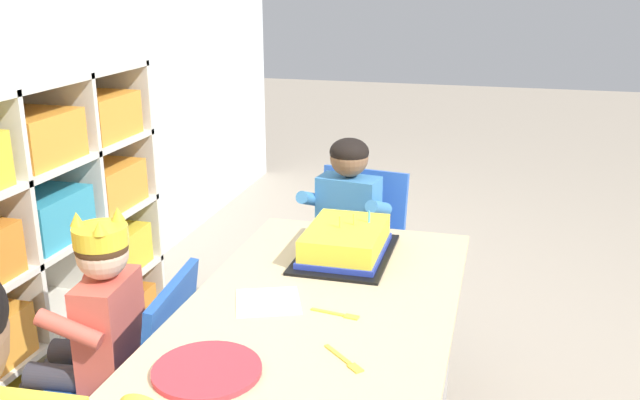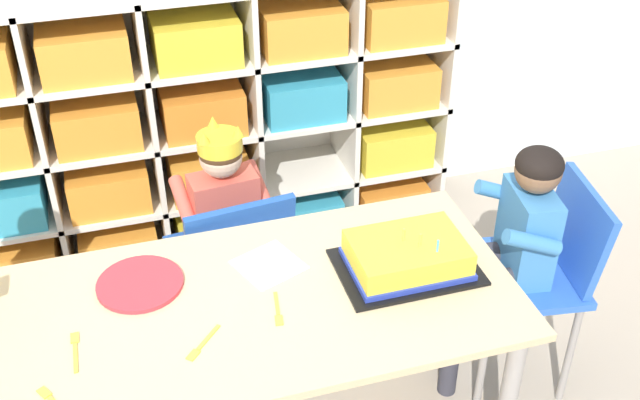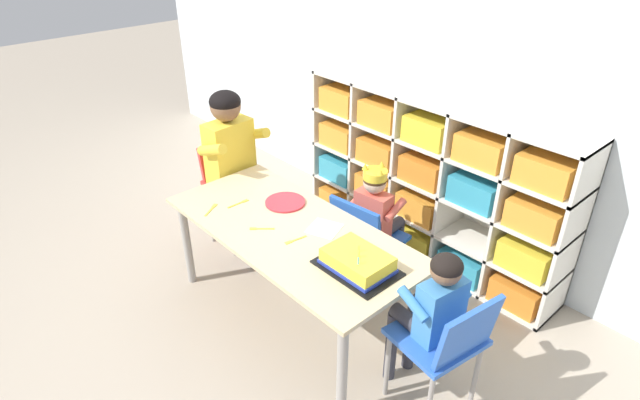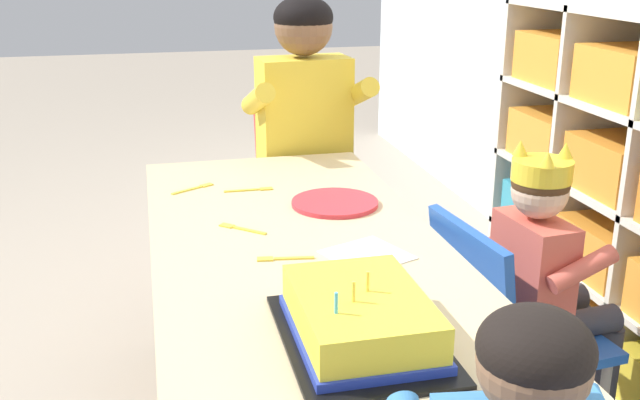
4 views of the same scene
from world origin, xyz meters
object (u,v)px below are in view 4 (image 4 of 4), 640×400
object	(u,v)px
child_with_crown	(547,267)
classroom_chair_blue	(502,322)
fork_at_table_front_edge	(240,228)
classroom_chair_adult_side	(301,181)
fork_beside_plate_stack	(252,190)
birthday_cake_on_tray	(360,320)
paper_plate_stack	(335,203)
activity_table	(298,269)
fork_by_napkin	(195,188)
adult_helper_seated	(309,124)
fork_scattered_mid_table	(281,258)

from	to	relation	value
child_with_crown	classroom_chair_blue	bearing A→B (deg)	89.47
fork_at_table_front_edge	classroom_chair_adult_side	bearing A→B (deg)	110.97
fork_at_table_front_edge	fork_beside_plate_stack	world-z (taller)	same
birthday_cake_on_tray	paper_plate_stack	distance (m)	0.71
activity_table	birthday_cake_on_tray	distance (m)	0.48
classroom_chair_adult_side	fork_by_napkin	world-z (taller)	classroom_chair_adult_side
activity_table	fork_by_napkin	bearing A→B (deg)	-155.83
adult_helper_seated	fork_scattered_mid_table	bearing A→B (deg)	-110.18
classroom_chair_adult_side	adult_helper_seated	distance (m)	0.25
child_with_crown	adult_helper_seated	bearing A→B (deg)	19.33
paper_plate_stack	fork_by_napkin	distance (m)	0.41
child_with_crown	fork_beside_plate_stack	xyz separation A→B (m)	(-0.47, -0.65, 0.10)
classroom_chair_blue	classroom_chair_adult_side	size ratio (longest dim) A/B	0.89
classroom_chair_blue	activity_table	bearing A→B (deg)	74.56
child_with_crown	paper_plate_stack	distance (m)	0.55
child_with_crown	classroom_chair_adult_side	bearing A→B (deg)	17.14
classroom_chair_blue	birthday_cake_on_tray	size ratio (longest dim) A/B	1.68
birthday_cake_on_tray	fork_beside_plate_stack	distance (m)	0.87
classroom_chair_blue	fork_beside_plate_stack	size ratio (longest dim) A/B	4.64
birthday_cake_on_tray	fork_by_napkin	xyz separation A→B (m)	(-0.92, -0.21, -0.04)
paper_plate_stack	fork_by_napkin	xyz separation A→B (m)	(-0.22, -0.35, -0.00)
fork_by_napkin	activity_table	bearing A→B (deg)	82.94
birthday_cake_on_tray	adult_helper_seated	bearing A→B (deg)	171.44
classroom_chair_adult_side	paper_plate_stack	size ratio (longest dim) A/B	3.12
activity_table	birthday_cake_on_tray	world-z (taller)	birthday_cake_on_tray
fork_by_napkin	child_with_crown	bearing A→B (deg)	115.89
child_with_crown	fork_at_table_front_edge	bearing A→B (deg)	70.28
paper_plate_stack	fork_at_table_front_edge	xyz separation A→B (m)	(0.12, -0.27, -0.00)
classroom_chair_adult_side	fork_scattered_mid_table	distance (m)	1.03
adult_helper_seated	fork_by_napkin	distance (m)	0.53
birthday_cake_on_tray	activity_table	bearing A→B (deg)	-178.61
activity_table	child_with_crown	distance (m)	0.61
classroom_chair_blue	fork_beside_plate_stack	distance (m)	0.76
child_with_crown	fork_by_napkin	xyz separation A→B (m)	(-0.52, -0.80, 0.10)
birthday_cake_on_tray	fork_at_table_front_edge	world-z (taller)	birthday_cake_on_tray
paper_plate_stack	fork_beside_plate_stack	xyz separation A→B (m)	(-0.17, -0.19, -0.00)
fork_scattered_mid_table	fork_by_napkin	distance (m)	0.56
paper_plate_stack	fork_beside_plate_stack	distance (m)	0.26
fork_at_table_front_edge	paper_plate_stack	bearing A→B (deg)	66.86
activity_table	fork_at_table_front_edge	bearing A→B (deg)	-131.22
fork_by_napkin	fork_beside_plate_stack	world-z (taller)	same
activity_table	paper_plate_stack	xyz separation A→B (m)	(-0.22, 0.14, 0.08)
birthday_cake_on_tray	fork_scattered_mid_table	bearing A→B (deg)	-169.66
birthday_cake_on_tray	fork_by_napkin	world-z (taller)	birthday_cake_on_tray
paper_plate_stack	adult_helper_seated	bearing A→B (deg)	174.35
classroom_chair_adult_side	fork_scattered_mid_table	world-z (taller)	classroom_chair_adult_side
activity_table	fork_by_napkin	distance (m)	0.50
fork_beside_plate_stack	adult_helper_seated	bearing A→B (deg)	-122.35
child_with_crown	fork_beside_plate_stack	distance (m)	0.81
paper_plate_stack	fork_at_table_front_edge	size ratio (longest dim) A/B	2.15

